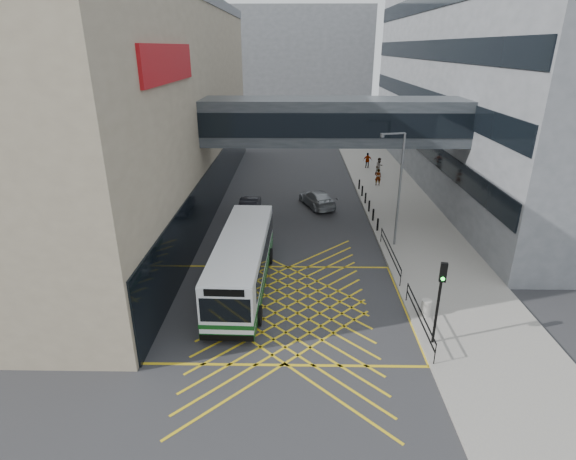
{
  "coord_description": "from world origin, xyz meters",
  "views": [
    {
      "loc": [
        0.4,
        -19.62,
        12.26
      ],
      "look_at": [
        0.0,
        4.0,
        2.6
      ],
      "focal_mm": 28.0,
      "sensor_mm": 36.0,
      "label": 1
    }
  ],
  "objects_px": {
    "traffic_light": "(440,292)",
    "litter_bin": "(426,308)",
    "car_dark": "(250,205)",
    "car_silver": "(317,198)",
    "bus": "(243,261)",
    "pedestrian_a": "(378,177)",
    "car_white": "(246,255)",
    "pedestrian_b": "(379,166)",
    "street_lamp": "(398,183)",
    "pedestrian_c": "(368,160)"
  },
  "relations": [
    {
      "from": "street_lamp",
      "to": "pedestrian_b",
      "type": "distance_m",
      "value": 17.94
    },
    {
      "from": "traffic_light",
      "to": "litter_bin",
      "type": "xyz_separation_m",
      "value": [
        0.27,
        2.26,
        -2.18
      ]
    },
    {
      "from": "litter_bin",
      "to": "traffic_light",
      "type": "bearing_deg",
      "value": -96.82
    },
    {
      "from": "street_lamp",
      "to": "litter_bin",
      "type": "distance_m",
      "value": 9.25
    },
    {
      "from": "bus",
      "to": "car_white",
      "type": "relative_size",
      "value": 2.27
    },
    {
      "from": "car_white",
      "to": "bus",
      "type": "bearing_deg",
      "value": 113.16
    },
    {
      "from": "car_dark",
      "to": "pedestrian_c",
      "type": "bearing_deg",
      "value": -127.84
    },
    {
      "from": "car_white",
      "to": "car_dark",
      "type": "distance_m",
      "value": 9.44
    },
    {
      "from": "bus",
      "to": "litter_bin",
      "type": "height_order",
      "value": "bus"
    },
    {
      "from": "car_silver",
      "to": "litter_bin",
      "type": "relative_size",
      "value": 5.44
    },
    {
      "from": "bus",
      "to": "street_lamp",
      "type": "bearing_deg",
      "value": 32.51
    },
    {
      "from": "car_dark",
      "to": "litter_bin",
      "type": "distance_m",
      "value": 17.85
    },
    {
      "from": "pedestrian_b",
      "to": "bus",
      "type": "bearing_deg",
      "value": -143.32
    },
    {
      "from": "car_white",
      "to": "pedestrian_c",
      "type": "distance_m",
      "value": 25.63
    },
    {
      "from": "car_dark",
      "to": "car_silver",
      "type": "distance_m",
      "value": 5.64
    },
    {
      "from": "car_dark",
      "to": "pedestrian_b",
      "type": "height_order",
      "value": "pedestrian_b"
    },
    {
      "from": "car_white",
      "to": "traffic_light",
      "type": "height_order",
      "value": "traffic_light"
    },
    {
      "from": "car_dark",
      "to": "traffic_light",
      "type": "relative_size",
      "value": 1.06
    },
    {
      "from": "car_dark",
      "to": "pedestrian_a",
      "type": "distance_m",
      "value": 13.48
    },
    {
      "from": "bus",
      "to": "car_silver",
      "type": "height_order",
      "value": "bus"
    },
    {
      "from": "bus",
      "to": "pedestrian_a",
      "type": "relative_size",
      "value": 6.8
    },
    {
      "from": "pedestrian_a",
      "to": "pedestrian_c",
      "type": "xyz_separation_m",
      "value": [
        -0.01,
        6.58,
        0.02
      ]
    },
    {
      "from": "car_white",
      "to": "car_dark",
      "type": "xyz_separation_m",
      "value": [
        -0.64,
        9.42,
        -0.09
      ]
    },
    {
      "from": "bus",
      "to": "pedestrian_c",
      "type": "height_order",
      "value": "bus"
    },
    {
      "from": "car_white",
      "to": "pedestrian_a",
      "type": "xyz_separation_m",
      "value": [
        10.68,
        16.72,
        0.2
      ]
    },
    {
      "from": "pedestrian_c",
      "to": "traffic_light",
      "type": "bearing_deg",
      "value": 88.1
    },
    {
      "from": "bus",
      "to": "pedestrian_c",
      "type": "bearing_deg",
      "value": 69.37
    },
    {
      "from": "bus",
      "to": "traffic_light",
      "type": "height_order",
      "value": "traffic_light"
    },
    {
      "from": "bus",
      "to": "pedestrian_b",
      "type": "relative_size",
      "value": 6.22
    },
    {
      "from": "car_white",
      "to": "street_lamp",
      "type": "relative_size",
      "value": 0.64
    },
    {
      "from": "pedestrian_a",
      "to": "bus",
      "type": "bearing_deg",
      "value": 64.32
    },
    {
      "from": "litter_bin",
      "to": "pedestrian_b",
      "type": "height_order",
      "value": "pedestrian_b"
    },
    {
      "from": "car_silver",
      "to": "street_lamp",
      "type": "relative_size",
      "value": 0.62
    },
    {
      "from": "car_silver",
      "to": "pedestrian_a",
      "type": "relative_size",
      "value": 2.88
    },
    {
      "from": "car_silver",
      "to": "street_lamp",
      "type": "height_order",
      "value": "street_lamp"
    },
    {
      "from": "pedestrian_a",
      "to": "litter_bin",
      "type": "bearing_deg",
      "value": 89.54
    },
    {
      "from": "bus",
      "to": "car_white",
      "type": "height_order",
      "value": "bus"
    },
    {
      "from": "street_lamp",
      "to": "bus",
      "type": "bearing_deg",
      "value": -162.67
    },
    {
      "from": "car_white",
      "to": "pedestrian_b",
      "type": "height_order",
      "value": "pedestrian_b"
    },
    {
      "from": "bus",
      "to": "pedestrian_a",
      "type": "distance_m",
      "value": 21.91
    },
    {
      "from": "street_lamp",
      "to": "pedestrian_b",
      "type": "bearing_deg",
      "value": 69.57
    },
    {
      "from": "traffic_light",
      "to": "litter_bin",
      "type": "bearing_deg",
      "value": 95.25
    },
    {
      "from": "pedestrian_c",
      "to": "litter_bin",
      "type": "bearing_deg",
      "value": 88.4
    },
    {
      "from": "bus",
      "to": "traffic_light",
      "type": "bearing_deg",
      "value": -28.66
    },
    {
      "from": "bus",
      "to": "pedestrian_c",
      "type": "relative_size",
      "value": 6.6
    },
    {
      "from": "bus",
      "to": "car_silver",
      "type": "xyz_separation_m",
      "value": [
        4.62,
        13.52,
        -0.89
      ]
    },
    {
      "from": "car_silver",
      "to": "litter_bin",
      "type": "xyz_separation_m",
      "value": [
        4.55,
        -16.46,
        -0.13
      ]
    },
    {
      "from": "bus",
      "to": "car_dark",
      "type": "bearing_deg",
      "value": 95.35
    },
    {
      "from": "bus",
      "to": "street_lamp",
      "type": "relative_size",
      "value": 1.46
    },
    {
      "from": "car_white",
      "to": "pedestrian_b",
      "type": "relative_size",
      "value": 2.74
    }
  ]
}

